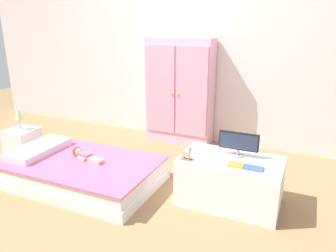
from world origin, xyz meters
TOP-DOWN VIEW (x-y plane):
  - ground_plane at (0.00, 0.00)m, footprint 10.00×10.00m
  - back_wall at (0.00, 1.57)m, footprint 6.40×0.05m
  - bed at (-0.44, -0.07)m, footprint 1.46×0.91m
  - pillow at (-0.98, -0.07)m, footprint 0.31×0.65m
  - doll at (-0.48, -0.01)m, footprint 0.39×0.16m
  - nightstand at (-1.43, 0.12)m, footprint 0.31×0.31m
  - table_lamp at (-1.43, 0.12)m, footprint 0.09×0.09m
  - wardrobe at (-0.02, 1.38)m, footprint 0.83×0.32m
  - tv_stand at (0.95, 0.15)m, footprint 0.84×0.50m
  - tv_monitor at (0.99, 0.24)m, footprint 0.34×0.10m
  - rocking_horse_toy at (0.62, -0.02)m, footprint 0.10×0.04m
  - book_orange at (1.01, 0.04)m, footprint 0.13×0.10m
  - book_blue at (1.15, 0.04)m, footprint 0.15×0.09m

SIDE VIEW (x-z plane):
  - ground_plane at x=0.00m, z-range -0.02..0.00m
  - bed at x=-0.44m, z-range 0.00..0.23m
  - nightstand at x=-1.43m, z-range 0.00..0.35m
  - tv_stand at x=0.95m, z-range 0.00..0.41m
  - pillow at x=-0.98m, z-range 0.23..0.30m
  - doll at x=-0.48m, z-range 0.22..0.32m
  - book_blue at x=1.15m, z-range 0.41..0.42m
  - book_orange at x=1.01m, z-range 0.41..0.43m
  - rocking_horse_toy at x=0.62m, z-range 0.41..0.53m
  - table_lamp at x=-1.43m, z-range 0.40..0.65m
  - tv_monitor at x=0.99m, z-range 0.43..0.64m
  - wardrobe at x=-0.02m, z-range 0.00..1.32m
  - back_wall at x=0.00m, z-range 0.00..2.70m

